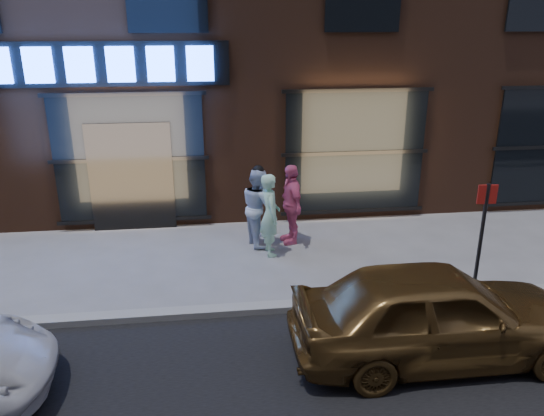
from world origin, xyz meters
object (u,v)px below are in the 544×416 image
Objects in this scene: man_bowtie at (270,215)px; passerby at (291,204)px; gold_sedan at (438,313)px; man_cap at (259,207)px; sign_post at (482,230)px.

passerby reaches higher than man_bowtie.
man_cap is at bearing 26.04° from gold_sedan.
passerby is at bearing 18.01° from gold_sedan.
sign_post is at bearing 37.12° from passerby.
passerby reaches higher than man_cap.
sign_post is (1.38, 1.56, 0.53)m from gold_sedan.
gold_sedan is at bearing -127.56° from sign_post.
man_cap is at bearing 14.46° from man_bowtie.
passerby is 4.44m from gold_sedan.
man_bowtie reaches higher than man_cap.
sign_post reaches higher than passerby.
man_bowtie reaches higher than gold_sedan.
sign_post reaches higher than gold_sedan.
gold_sedan is at bearing -168.13° from man_cap.
man_cap is 0.68m from passerby.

